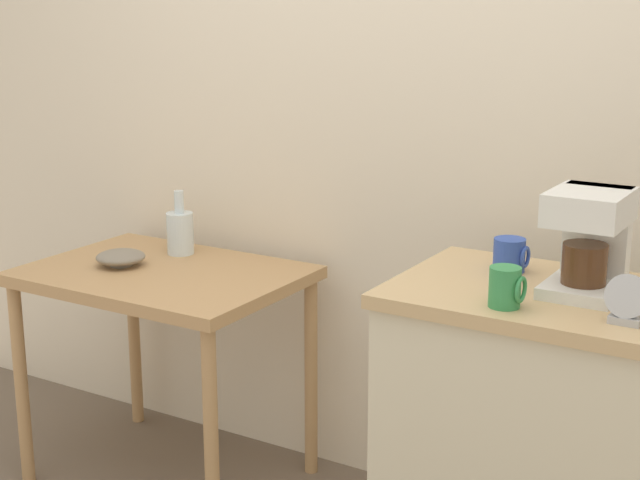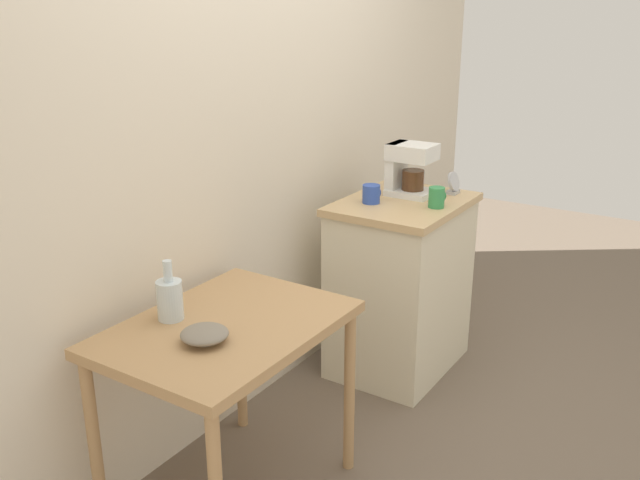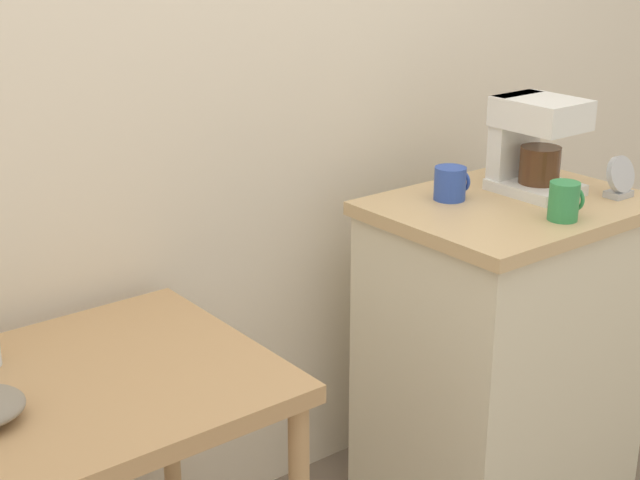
% 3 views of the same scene
% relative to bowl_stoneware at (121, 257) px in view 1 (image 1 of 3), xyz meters
% --- Properties ---
extents(back_wall, '(4.40, 0.10, 2.80)m').
position_rel_bowl_stoneware_xyz_m(back_wall, '(0.94, 0.46, 0.63)').
color(back_wall, beige).
rests_on(back_wall, ground_plane).
extents(wooden_table, '(0.87, 0.64, 0.74)m').
position_rel_bowl_stoneware_xyz_m(wooden_table, '(0.15, 0.03, -0.12)').
color(wooden_table, tan).
rests_on(wooden_table, ground_plane).
extents(kitchen_counter, '(0.71, 0.55, 0.90)m').
position_rel_bowl_stoneware_xyz_m(kitchen_counter, '(1.43, -0.02, -0.32)').
color(kitchen_counter, beige).
rests_on(kitchen_counter, ground_plane).
extents(bowl_stoneware, '(0.16, 0.16, 0.05)m').
position_rel_bowl_stoneware_xyz_m(bowl_stoneware, '(0.00, 0.00, 0.00)').
color(bowl_stoneware, gray).
rests_on(bowl_stoneware, wooden_table).
extents(glass_carafe_vase, '(0.09, 0.09, 0.22)m').
position_rel_bowl_stoneware_xyz_m(glass_carafe_vase, '(0.07, 0.22, 0.05)').
color(glass_carafe_vase, silver).
rests_on(glass_carafe_vase, wooden_table).
extents(coffee_maker, '(0.18, 0.22, 0.26)m').
position_rel_bowl_stoneware_xyz_m(coffee_maker, '(1.54, 0.02, 0.27)').
color(coffee_maker, white).
rests_on(coffee_maker, kitchen_counter).
extents(mug_blue, '(0.09, 0.08, 0.09)m').
position_rel_bowl_stoneware_xyz_m(mug_blue, '(1.31, 0.09, 0.17)').
color(mug_blue, '#2D4CAD').
rests_on(mug_blue, kitchen_counter).
extents(mug_tall_green, '(0.08, 0.08, 0.10)m').
position_rel_bowl_stoneware_xyz_m(mug_tall_green, '(1.41, -0.20, 0.18)').
color(mug_tall_green, '#338C4C').
rests_on(mug_tall_green, kitchen_counter).
extents(table_clock, '(0.10, 0.05, 0.11)m').
position_rel_bowl_stoneware_xyz_m(table_clock, '(1.68, -0.17, 0.18)').
color(table_clock, '#B2B5BA').
rests_on(table_clock, kitchen_counter).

